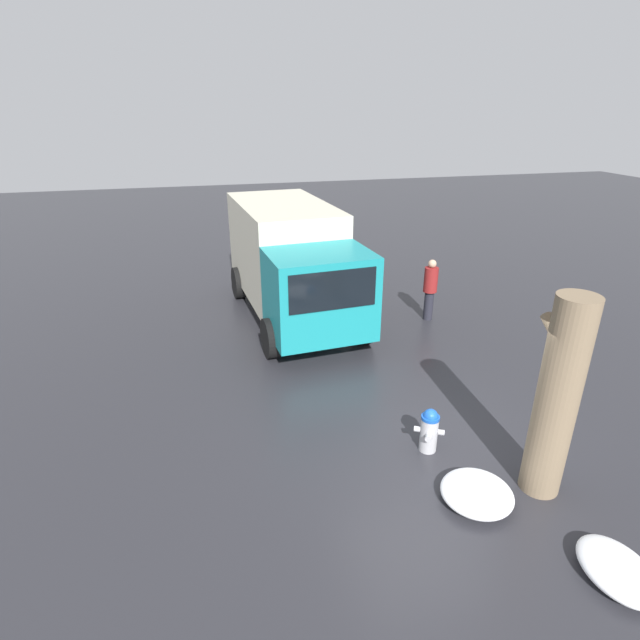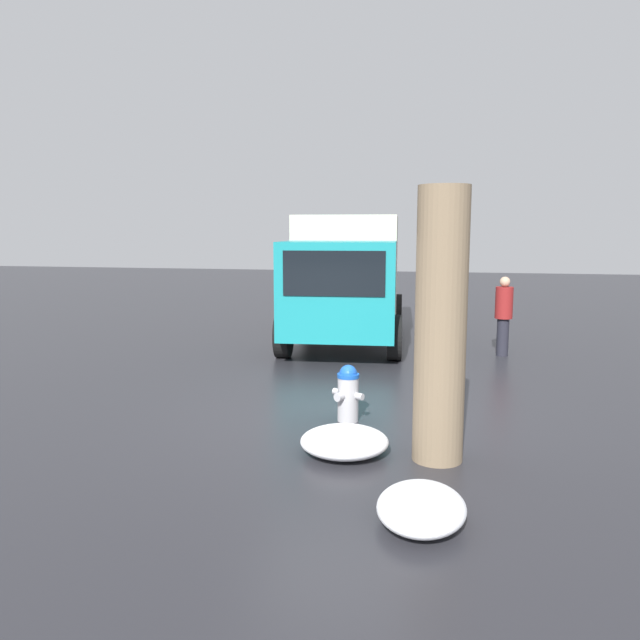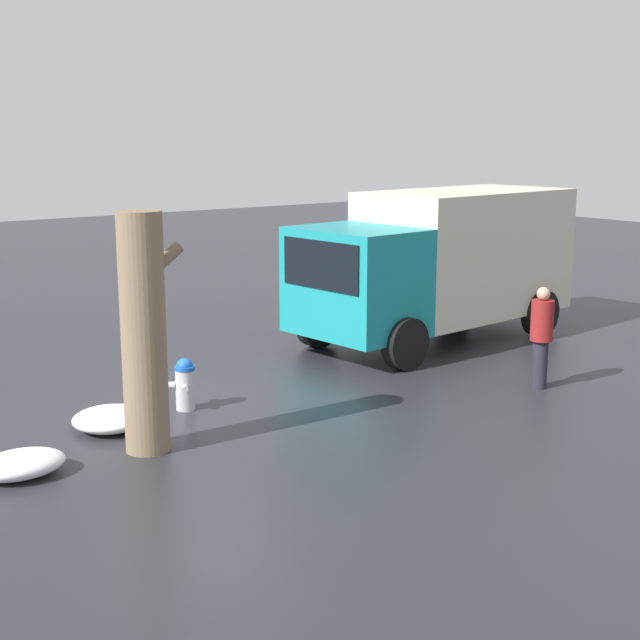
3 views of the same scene
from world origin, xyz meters
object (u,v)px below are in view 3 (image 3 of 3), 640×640
fire_hydrant (185,383)px  delivery_truck (440,260)px  tree_trunk (144,332)px  pedestrian (541,333)px

fire_hydrant → delivery_truck: 6.28m
delivery_truck → tree_trunk: bearing=102.4°
fire_hydrant → pedestrian: (4.96, -2.36, 0.49)m
tree_trunk → pedestrian: tree_trunk is taller
tree_trunk → pedestrian: (6.15, -1.16, -0.64)m
fire_hydrant → delivery_truck: bearing=-142.4°
tree_trunk → pedestrian: size_ratio=1.87×
fire_hydrant → delivery_truck: delivery_truck is taller
tree_trunk → pedestrian: bearing=-10.6°
fire_hydrant → delivery_truck: (6.09, 1.01, 1.16)m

